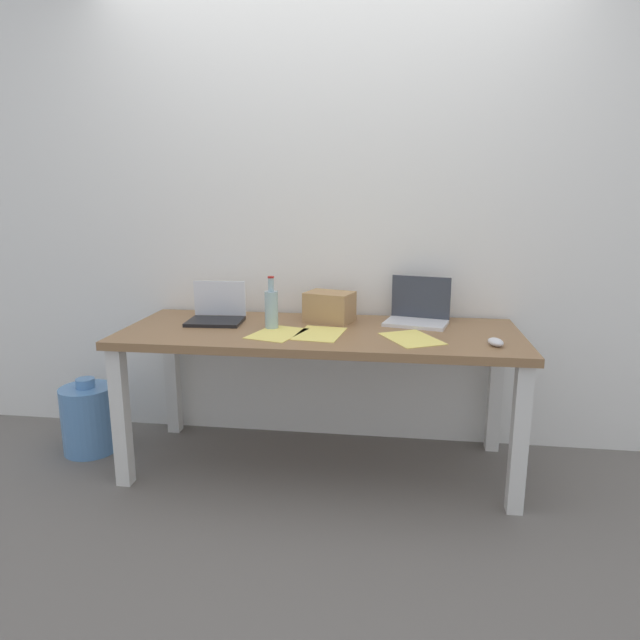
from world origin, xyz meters
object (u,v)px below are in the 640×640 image
Objects in this scene: computer_mouse at (496,342)px; desk at (320,347)px; beer_bottle at (272,308)px; cardboard_box at (330,307)px; laptop_left at (217,314)px; water_cooler_jug at (89,418)px; laptop_right at (418,313)px.

desk is at bearing 152.20° from computer_mouse.
cardboard_box is at bearing 34.66° from beer_bottle.
laptop_left reaches higher than water_cooler_jug.
laptop_right is at bearing 5.63° from laptop_left.
desk is 0.26m from cardboard_box.
computer_mouse is (0.82, -0.19, 0.11)m from desk.
laptop_left is 0.94m from water_cooler_jug.
laptop_left is at bearing 8.03° from water_cooler_jug.
laptop_right is at bearing 115.22° from computer_mouse.
laptop_right is 0.76m from beer_bottle.
laptop_left is 0.34m from beer_bottle.
water_cooler_jug is at bearing 179.94° from desk.
computer_mouse is (1.06, -0.19, -0.09)m from beer_bottle.
water_cooler_jug is (-1.29, 0.00, -0.46)m from desk.
laptop_right is 3.52× the size of computer_mouse.
desk is 0.31m from beer_bottle.
beer_bottle reaches higher than laptop_right.
beer_bottle is at bearing -17.08° from laptop_left.
water_cooler_jug is at bearing -171.74° from cardboard_box.
laptop_left is 1.22× the size of cardboard_box.
beer_bottle is at bearing -145.34° from cardboard_box.
cardboard_box is at bearing 139.56° from computer_mouse.
cardboard_box is (-0.46, -0.02, 0.02)m from laptop_right.
beer_bottle is 2.64× the size of computer_mouse.
cardboard_box is at bearing 82.68° from desk.
laptop_left is 0.60m from cardboard_box.
computer_mouse is 0.88m from cardboard_box.
laptop_left is at bearing 162.92° from beer_bottle.
cardboard_box is 1.47m from water_cooler_jug.
laptop_left is 0.70× the size of water_cooler_jug.
computer_mouse is at bearing -11.91° from laptop_left.
desk is 0.55m from laptop_right.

